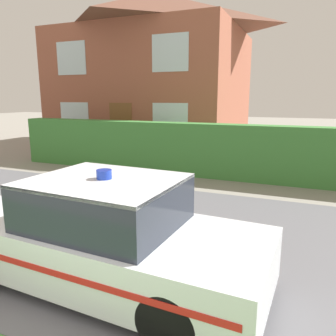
{
  "coord_description": "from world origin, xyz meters",
  "views": [
    {
      "loc": [
        2.21,
        -0.8,
        2.3
      ],
      "look_at": [
        -0.03,
        4.56,
        1.05
      ],
      "focal_mm": 35.0,
      "sensor_mm": 36.0,
      "label": 1
    }
  ],
  "objects": [
    {
      "name": "house_left",
      "position": [
        -4.59,
        13.87,
        3.55
      ],
      "size": [
        8.26,
        7.11,
        6.97
      ],
      "color": "#93513D",
      "rests_on": "ground"
    },
    {
      "name": "garden_hedge",
      "position": [
        -0.05,
        8.43,
        0.78
      ],
      "size": [
        13.82,
        0.6,
        1.56
      ],
      "primitive_type": "cube",
      "color": "#3D7F38",
      "rests_on": "ground"
    },
    {
      "name": "road_strip",
      "position": [
        0.0,
        3.96,
        0.01
      ],
      "size": [
        28.0,
        5.58,
        0.01
      ],
      "primitive_type": "cube",
      "color": "#5B5B60",
      "rests_on": "ground"
    },
    {
      "name": "police_car",
      "position": [
        -0.02,
        2.37,
        0.64
      ],
      "size": [
        4.22,
        1.8,
        1.46
      ],
      "rotation": [
        0.0,
        0.0,
        3.09
      ],
      "color": "black",
      "rests_on": "road_strip"
    }
  ]
}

